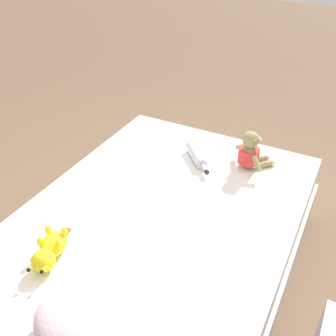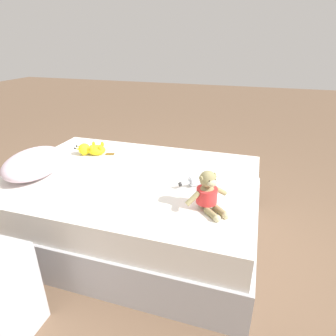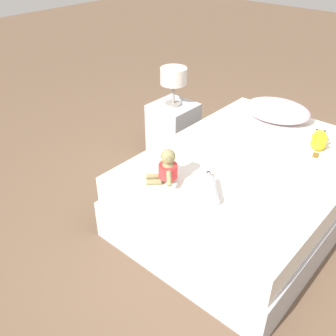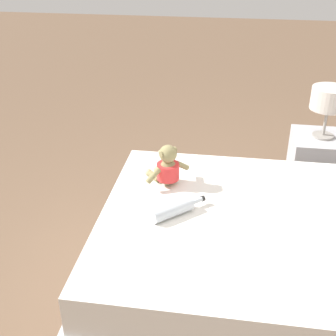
{
  "view_description": "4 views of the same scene",
  "coord_description": "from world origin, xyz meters",
  "px_view_note": "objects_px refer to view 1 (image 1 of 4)",
  "views": [
    {
      "loc": [
        -0.72,
        1.26,
        1.78
      ],
      "look_at": [
        0.07,
        -0.24,
        0.61
      ],
      "focal_mm": 41.04,
      "sensor_mm": 36.0,
      "label": 1
    },
    {
      "loc": [
        -1.71,
        -0.82,
        1.41
      ],
      "look_at": [
        0.07,
        -0.27,
        0.56
      ],
      "focal_mm": 30.68,
      "sensor_mm": 36.0,
      "label": 2
    },
    {
      "loc": [
        1.07,
        -2.12,
        1.92
      ],
      "look_at": [
        -0.27,
        -0.61,
        0.6
      ],
      "focal_mm": 40.7,
      "sensor_mm": 36.0,
      "label": 3
    },
    {
      "loc": [
        1.83,
        -0.29,
        1.76
      ],
      "look_at": [
        -0.27,
        -0.61,
        0.6
      ],
      "focal_mm": 47.93,
      "sensor_mm": 36.0,
      "label": 4
    }
  ],
  "objects_px": {
    "pillow": "(109,326)",
    "plush_yellow_creature": "(49,251)",
    "bed": "(159,249)",
    "glass_bottle": "(197,155)",
    "plush_monkey": "(251,153)"
  },
  "relations": [
    {
      "from": "plush_yellow_creature",
      "to": "pillow",
      "type": "bearing_deg",
      "value": 156.75
    },
    {
      "from": "pillow",
      "to": "plush_monkey",
      "type": "xyz_separation_m",
      "value": [
        -0.1,
        -1.28,
        0.01
      ]
    },
    {
      "from": "bed",
      "to": "glass_bottle",
      "type": "bearing_deg",
      "value": -87.03
    },
    {
      "from": "plush_monkey",
      "to": "plush_yellow_creature",
      "type": "relative_size",
      "value": 0.79
    },
    {
      "from": "bed",
      "to": "plush_yellow_creature",
      "type": "distance_m",
      "value": 0.63
    },
    {
      "from": "pillow",
      "to": "plush_yellow_creature",
      "type": "bearing_deg",
      "value": -23.25
    },
    {
      "from": "bed",
      "to": "glass_bottle",
      "type": "height_order",
      "value": "glass_bottle"
    },
    {
      "from": "pillow",
      "to": "plush_yellow_creature",
      "type": "relative_size",
      "value": 1.88
    },
    {
      "from": "bed",
      "to": "plush_monkey",
      "type": "relative_size",
      "value": 7.19
    },
    {
      "from": "plush_monkey",
      "to": "glass_bottle",
      "type": "xyz_separation_m",
      "value": [
        0.3,
        0.08,
        -0.06
      ]
    },
    {
      "from": "pillow",
      "to": "bed",
      "type": "bearing_deg",
      "value": -75.06
    },
    {
      "from": "pillow",
      "to": "plush_yellow_creature",
      "type": "xyz_separation_m",
      "value": [
        0.45,
        -0.19,
        -0.04
      ]
    },
    {
      "from": "bed",
      "to": "pillow",
      "type": "distance_m",
      "value": 0.77
    },
    {
      "from": "plush_monkey",
      "to": "glass_bottle",
      "type": "bearing_deg",
      "value": 14.47
    },
    {
      "from": "bed",
      "to": "pillow",
      "type": "xyz_separation_m",
      "value": [
        -0.18,
        0.67,
        0.34
      ]
    }
  ]
}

